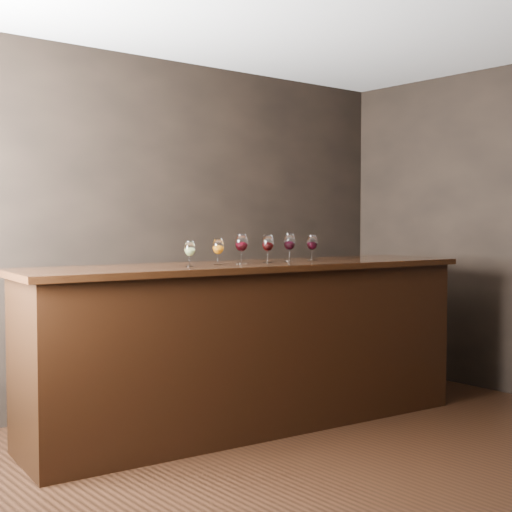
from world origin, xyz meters
TOP-DOWN VIEW (x-y plane):
  - ground at (0.00, 0.00)m, footprint 5.00×5.00m
  - room_shell at (-0.23, 0.11)m, footprint 5.02×4.52m
  - bar_counter at (0.16, 1.14)m, footprint 3.30×1.05m
  - bar_top at (0.16, 1.14)m, footprint 3.42×1.14m
  - back_bar_shelf at (0.06, 2.03)m, footprint 2.49×0.40m
  - glass_white at (-0.39, 1.11)m, footprint 0.07×0.07m
  - glass_amber at (-0.14, 1.13)m, footprint 0.08×0.08m
  - glass_red_a at (0.08, 1.15)m, footprint 0.09×0.09m
  - glass_red_b at (0.33, 1.16)m, footprint 0.09×0.09m
  - glass_red_c at (0.54, 1.16)m, footprint 0.09×0.09m
  - glass_red_d at (0.78, 1.17)m, footprint 0.08×0.08m

SIDE VIEW (x-z plane):
  - ground at x=0.00m, z-range 0.00..0.00m
  - back_bar_shelf at x=0.06m, z-range 0.00..0.90m
  - bar_counter at x=0.16m, z-range 0.00..1.14m
  - bar_top at x=0.16m, z-range 1.14..1.18m
  - glass_white at x=-0.39m, z-range 1.21..1.38m
  - glass_amber at x=-0.14m, z-range 1.21..1.39m
  - glass_red_d at x=0.78m, z-range 1.21..1.40m
  - glass_red_b at x=0.33m, z-range 1.21..1.41m
  - glass_red_c at x=0.54m, z-range 1.21..1.42m
  - glass_red_a at x=0.08m, z-range 1.21..1.43m
  - room_shell at x=-0.23m, z-range 0.40..3.21m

